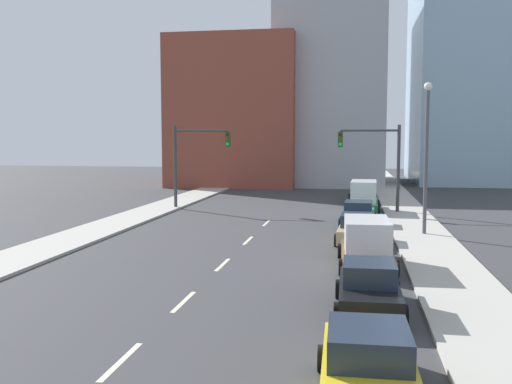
# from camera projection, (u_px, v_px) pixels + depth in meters

# --- Properties ---
(sidewalk_left) EXTENTS (3.10, 90.87, 0.14)m
(sidewalk_left) POSITION_uv_depth(u_px,v_px,m) (190.00, 197.00, 50.74)
(sidewalk_left) COLOR #ADA89E
(sidewalk_left) RESTS_ON ground
(sidewalk_right) EXTENTS (3.10, 90.87, 0.14)m
(sidewalk_right) POSITION_uv_depth(u_px,v_px,m) (398.00, 201.00, 47.67)
(sidewalk_right) COLOR #ADA89E
(sidewalk_right) RESTS_ON ground
(lane_stripe_at_9m) EXTENTS (0.16, 2.40, 0.01)m
(lane_stripe_at_9m) POSITION_uv_depth(u_px,v_px,m) (121.00, 361.00, 13.50)
(lane_stripe_at_9m) COLOR beige
(lane_stripe_at_9m) RESTS_ON ground
(lane_stripe_at_14m) EXTENTS (0.16, 2.40, 0.01)m
(lane_stripe_at_14m) POSITION_uv_depth(u_px,v_px,m) (184.00, 302.00, 18.44)
(lane_stripe_at_14m) COLOR beige
(lane_stripe_at_14m) RESTS_ON ground
(lane_stripe_at_20m) EXTENTS (0.16, 2.40, 0.01)m
(lane_stripe_at_20m) POSITION_uv_depth(u_px,v_px,m) (223.00, 265.00, 23.86)
(lane_stripe_at_20m) COLOR beige
(lane_stripe_at_20m) RESTS_ON ground
(lane_stripe_at_25m) EXTENTS (0.16, 2.40, 0.01)m
(lane_stripe_at_25m) POSITION_uv_depth(u_px,v_px,m) (248.00, 240.00, 29.54)
(lane_stripe_at_25m) COLOR beige
(lane_stripe_at_25m) RESTS_ON ground
(lane_stripe_at_32m) EXTENTS (0.16, 2.40, 0.01)m
(lane_stripe_at_32m) POSITION_uv_depth(u_px,v_px,m) (266.00, 223.00, 35.66)
(lane_stripe_at_32m) COLOR beige
(lane_stripe_at_32m) RESTS_ON ground
(building_brick_left) EXTENTS (14.00, 16.00, 16.36)m
(building_brick_left) POSITION_uv_depth(u_px,v_px,m) (241.00, 114.00, 66.85)
(building_brick_left) COLOR brown
(building_brick_left) RESTS_ON ground
(building_office_center) EXTENTS (12.00, 20.00, 22.46)m
(building_office_center) POSITION_uv_depth(u_px,v_px,m) (332.00, 89.00, 68.73)
(building_office_center) COLOR #A8A8AD
(building_office_center) RESTS_ON ground
(building_glass_right) EXTENTS (13.00, 20.00, 29.76)m
(building_glass_right) POSITION_uv_depth(u_px,v_px,m) (468.00, 60.00, 69.54)
(building_glass_right) COLOR #99B7CC
(building_glass_right) RESTS_ON ground
(traffic_signal_left) EXTENTS (4.36, 0.35, 6.25)m
(traffic_signal_left) POSITION_uv_depth(u_px,v_px,m) (191.00, 155.00, 42.61)
(traffic_signal_left) COLOR #38383D
(traffic_signal_left) RESTS_ON ground
(traffic_signal_right) EXTENTS (4.36, 0.35, 6.25)m
(traffic_signal_right) POSITION_uv_depth(u_px,v_px,m) (381.00, 156.00, 40.25)
(traffic_signal_right) COLOR #38383D
(traffic_signal_right) RESTS_ON ground
(street_lamp) EXTENTS (0.44, 0.44, 8.25)m
(street_lamp) POSITION_uv_depth(u_px,v_px,m) (426.00, 148.00, 30.52)
(street_lamp) COLOR #4C4C51
(street_lamp) RESTS_ON ground
(sedan_yellow) EXTENTS (2.19, 4.35, 1.51)m
(sedan_yellow) POSITION_uv_depth(u_px,v_px,m) (368.00, 368.00, 11.41)
(sedan_yellow) COLOR gold
(sedan_yellow) RESTS_ON ground
(sedan_black) EXTENTS (2.10, 4.27, 1.55)m
(sedan_black) POSITION_uv_depth(u_px,v_px,m) (369.00, 289.00, 17.32)
(sedan_black) COLOR black
(sedan_black) RESTS_ON ground
(box_truck_brown) EXTENTS (2.43, 5.31, 2.03)m
(box_truck_brown) POSITION_uv_depth(u_px,v_px,m) (367.00, 245.00, 23.24)
(box_truck_brown) COLOR brown
(box_truck_brown) RESTS_ON ground
(sedan_tan) EXTENTS (2.20, 4.55, 1.46)m
(sedan_tan) POSITION_uv_depth(u_px,v_px,m) (357.00, 229.00, 29.01)
(sedan_tan) COLOR tan
(sedan_tan) RESTS_ON ground
(sedan_teal) EXTENTS (2.29, 4.75, 1.50)m
(sedan_teal) POSITION_uv_depth(u_px,v_px,m) (358.00, 215.00, 34.51)
(sedan_teal) COLOR #196B75
(sedan_teal) RESTS_ON ground
(box_truck_green) EXTENTS (2.41, 5.72, 2.29)m
(box_truck_green) POSITION_uv_depth(u_px,v_px,m) (364.00, 198.00, 40.68)
(box_truck_green) COLOR #1E6033
(box_truck_green) RESTS_ON ground
(sedan_gray) EXTENTS (2.13, 4.55, 1.47)m
(sedan_gray) POSITION_uv_depth(u_px,v_px,m) (361.00, 195.00, 46.71)
(sedan_gray) COLOR slate
(sedan_gray) RESTS_ON ground
(sedan_silver) EXTENTS (2.09, 4.73, 1.44)m
(sedan_silver) POSITION_uv_depth(u_px,v_px,m) (363.00, 190.00, 51.90)
(sedan_silver) COLOR #B2B2BC
(sedan_silver) RESTS_ON ground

